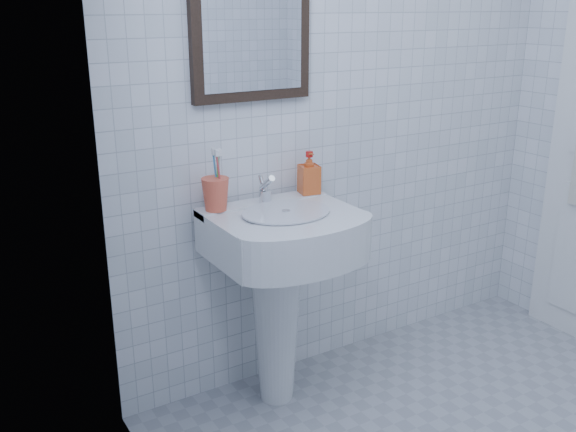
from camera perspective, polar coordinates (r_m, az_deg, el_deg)
wall_back at (r=2.81m, az=5.54°, el=11.15°), size 2.20×0.02×2.50m
wall_left at (r=1.23m, az=-2.11°, el=1.92°), size 0.02×2.40×2.50m
washbasin at (r=2.56m, az=-0.81°, el=-5.24°), size 0.56×0.41×0.86m
faucet at (r=2.53m, az=-2.02°, el=2.26°), size 0.05×0.11×0.12m
toothbrush_cup at (r=2.44m, az=-6.46°, el=1.93°), size 0.11×0.11×0.13m
soap_dispenser at (r=2.64m, az=1.89°, el=3.88°), size 0.09×0.10×0.18m
wall_mirror at (r=2.51m, az=-3.29°, el=17.22°), size 0.50×0.04×0.62m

